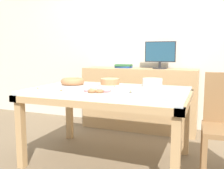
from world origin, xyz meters
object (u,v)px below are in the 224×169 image
(cake_golden_bundt, at_px, (73,82))
(book_stack, at_px, (124,66))
(tealight_near_cakes, at_px, (115,88))
(tealight_left_edge, at_px, (61,91))
(tealight_near_front, at_px, (38,90))
(computer_monitor, at_px, (160,55))
(pastry_platter, at_px, (98,91))
(plate_stack, at_px, (152,83))
(tealight_right_edge, at_px, (130,93))
(cake_chocolate_round, at_px, (110,82))

(cake_golden_bundt, bearing_deg, book_stack, 78.61)
(tealight_near_cakes, xyz_separation_m, tealight_left_edge, (-0.37, -0.41, 0.00))
(book_stack, distance_m, tealight_near_front, 1.59)
(computer_monitor, distance_m, pastry_platter, 1.51)
(tealight_near_cakes, bearing_deg, pastry_platter, -99.20)
(cake_golden_bundt, bearing_deg, tealight_near_cakes, -5.04)
(plate_stack, distance_m, tealight_right_edge, 0.55)
(cake_golden_bundt, xyz_separation_m, tealight_right_edge, (0.76, -0.32, -0.03))
(tealight_left_edge, bearing_deg, tealight_right_edge, 12.81)
(cake_golden_bundt, distance_m, tealight_near_cakes, 0.51)
(cake_golden_bundt, relative_size, tealight_right_edge, 7.21)
(pastry_platter, bearing_deg, tealight_right_edge, 5.79)
(book_stack, relative_size, tealight_right_edge, 6.13)
(pastry_platter, bearing_deg, tealight_near_front, -170.74)
(cake_chocolate_round, relative_size, tealight_near_cakes, 6.79)
(tealight_near_cakes, xyz_separation_m, tealight_right_edge, (0.25, -0.27, 0.00))
(tealight_left_edge, distance_m, tealight_right_edge, 0.63)
(tealight_near_front, xyz_separation_m, tealight_right_edge, (0.89, 0.13, 0.00))
(cake_chocolate_round, bearing_deg, cake_golden_bundt, -156.14)
(pastry_platter, xyz_separation_m, tealight_right_edge, (0.30, 0.03, -0.00))
(tealight_near_front, bearing_deg, cake_chocolate_round, 50.49)
(pastry_platter, distance_m, plate_stack, 0.69)
(pastry_platter, relative_size, plate_stack, 1.72)
(cake_chocolate_round, bearing_deg, tealight_right_edge, -51.48)
(tealight_right_edge, bearing_deg, plate_stack, 81.83)
(tealight_right_edge, bearing_deg, book_stack, 110.83)
(plate_stack, bearing_deg, cake_chocolate_round, -172.34)
(cake_chocolate_round, xyz_separation_m, cake_golden_bundt, (-0.38, -0.17, 0.00))
(cake_chocolate_round, height_order, plate_stack, plate_stack)
(cake_golden_bundt, height_order, tealight_left_edge, cake_golden_bundt)
(tealight_left_edge, bearing_deg, cake_chocolate_round, 69.50)
(computer_monitor, height_order, plate_stack, computer_monitor)
(cake_chocolate_round, bearing_deg, book_stack, 99.42)
(cake_golden_bundt, bearing_deg, computer_monitor, 55.54)
(cake_chocolate_round, xyz_separation_m, tealight_near_front, (-0.50, -0.61, -0.03))
(book_stack, height_order, plate_stack, book_stack)
(book_stack, xyz_separation_m, tealight_near_cakes, (0.29, -1.15, -0.16))
(cake_chocolate_round, distance_m, tealight_near_cakes, 0.25)
(plate_stack, height_order, tealight_near_cakes, plate_stack)
(cake_chocolate_round, bearing_deg, plate_stack, 7.66)
(pastry_platter, height_order, tealight_near_front, pastry_platter)
(cake_chocolate_round, relative_size, tealight_left_edge, 6.79)
(computer_monitor, relative_size, cake_golden_bundt, 1.47)
(tealight_near_cakes, bearing_deg, cake_chocolate_round, 122.60)
(tealight_near_front, height_order, tealight_right_edge, same)
(computer_monitor, xyz_separation_m, pastry_platter, (-0.29, -1.44, -0.31))
(cake_chocolate_round, distance_m, tealight_near_front, 0.79)
(computer_monitor, height_order, cake_golden_bundt, computer_monitor)
(cake_chocolate_round, height_order, tealight_left_edge, cake_chocolate_round)
(cake_chocolate_round, relative_size, plate_stack, 1.29)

